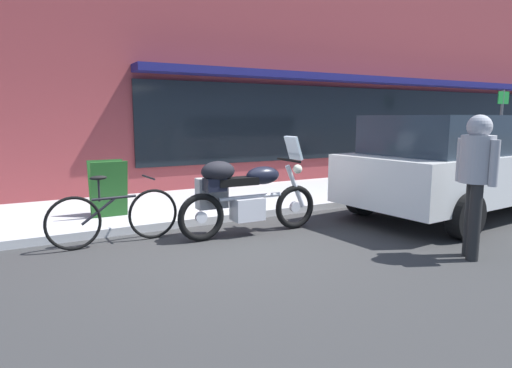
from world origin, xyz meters
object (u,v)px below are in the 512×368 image
object	(u,v)px
parked_minivan	(467,162)
sandwich_board_sign	(108,189)
touring_motorcycle	(242,193)
parking_sign_pole	(501,126)
parked_bicycle	(115,216)
pedestrian_walking	(476,169)

from	to	relation	value
parked_minivan	sandwich_board_sign	distance (m)	6.05
touring_motorcycle	parking_sign_pole	size ratio (longest dim) A/B	0.96
touring_motorcycle	parked_bicycle	size ratio (longest dim) A/B	1.25
touring_motorcycle	parked_minivan	bearing A→B (deg)	-9.05
sandwich_board_sign	parking_sign_pole	xyz separation A→B (m)	(9.95, -0.09, 0.90)
touring_motorcycle	parked_bicycle	distance (m)	1.76
pedestrian_walking	parking_sign_pole	bearing A→B (deg)	30.54
touring_motorcycle	parked_minivan	xyz separation A→B (m)	(4.06, -0.65, 0.30)
parked_bicycle	pedestrian_walking	xyz separation A→B (m)	(3.64, -2.68, 0.71)
touring_motorcycle	sandwich_board_sign	size ratio (longest dim) A/B	2.46
pedestrian_walking	touring_motorcycle	bearing A→B (deg)	130.64
touring_motorcycle	pedestrian_walking	xyz separation A→B (m)	(1.95, -2.27, 0.48)
parked_bicycle	parked_minivan	size ratio (longest dim) A/B	0.35
sandwich_board_sign	parked_bicycle	bearing A→B (deg)	-97.24
sandwich_board_sign	pedestrian_walking	bearing A→B (deg)	-48.29
parked_bicycle	sandwich_board_sign	xyz separation A→B (m)	(0.16, 1.23, 0.19)
touring_motorcycle	parking_sign_pole	world-z (taller)	parking_sign_pole
touring_motorcycle	pedestrian_walking	world-z (taller)	pedestrian_walking
touring_motorcycle	sandwich_board_sign	bearing A→B (deg)	133.15
parked_minivan	sandwich_board_sign	size ratio (longest dim) A/B	5.64
parked_bicycle	parking_sign_pole	bearing A→B (deg)	6.43
parked_bicycle	parking_sign_pole	xyz separation A→B (m)	(10.10, 1.14, 1.09)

